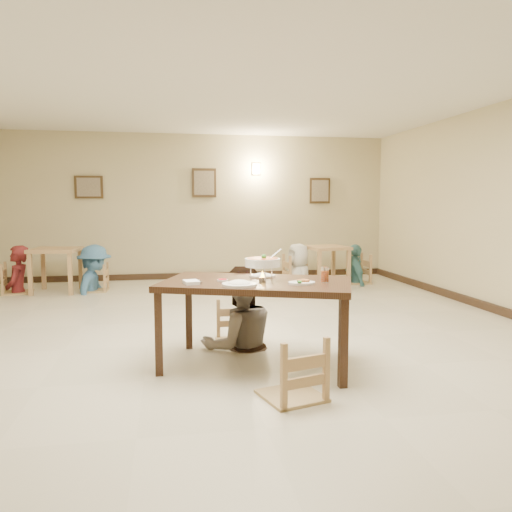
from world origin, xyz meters
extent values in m
plane|color=beige|center=(0.00, 0.00, 0.00)|extent=(10.00, 10.00, 0.00)
plane|color=silver|center=(0.00, 0.00, 3.00)|extent=(10.00, 10.00, 0.00)
plane|color=#BFB28A|center=(0.00, 5.00, 1.50)|extent=(10.00, 0.00, 10.00)
cube|color=black|center=(0.00, 4.97, 0.06)|extent=(8.00, 0.06, 0.12)
cube|color=#362616|center=(-2.20, 4.96, 1.90)|extent=(0.55, 0.03, 0.45)
cube|color=gray|center=(-2.20, 4.94, 1.90)|extent=(0.45, 0.01, 0.37)
cube|color=#362616|center=(0.10, 4.96, 2.00)|extent=(0.50, 0.03, 0.60)
cube|color=gray|center=(0.10, 4.94, 2.00)|extent=(0.41, 0.01, 0.49)
cube|color=#362616|center=(2.60, 4.96, 1.85)|extent=(0.45, 0.03, 0.55)
cube|color=gray|center=(2.60, 4.94, 1.85)|extent=(0.37, 0.01, 0.45)
cube|color=#FFD88C|center=(1.20, 4.96, 2.30)|extent=(0.16, 0.05, 0.22)
cube|color=#362114|center=(0.18, -0.86, 0.80)|extent=(2.02, 1.56, 0.06)
cube|color=#362114|center=(-0.76, -0.98, 0.39)|extent=(0.07, 0.07, 0.77)
cube|color=#362114|center=(0.80, -1.56, 0.39)|extent=(0.07, 0.07, 0.77)
cube|color=#362114|center=(-0.45, -0.16, 0.39)|extent=(0.07, 0.07, 0.77)
cube|color=#362114|center=(1.11, -0.73, 0.39)|extent=(0.07, 0.07, 0.77)
cube|color=tan|center=(0.07, -0.03, 0.40)|extent=(0.41, 0.41, 0.04)
cube|color=tan|center=(0.31, -1.70, 0.45)|extent=(0.46, 0.46, 0.05)
imported|color=gray|center=(0.11, -0.16, 0.89)|extent=(0.96, 0.80, 1.78)
torus|color=silver|center=(0.23, -0.88, 0.98)|extent=(0.26, 0.26, 0.01)
cylinder|color=silver|center=(0.23, -0.88, 0.85)|extent=(0.07, 0.07, 0.04)
cone|color=#FFA526|center=(0.23, -0.88, 0.90)|extent=(0.04, 0.04, 0.06)
cylinder|color=white|center=(0.23, -0.88, 1.01)|extent=(0.34, 0.34, 0.08)
cylinder|color=#A74E29|center=(0.23, -0.88, 1.05)|extent=(0.29, 0.29, 0.02)
sphere|color=#2D7223|center=(0.24, -0.89, 1.07)|extent=(0.05, 0.05, 0.05)
cylinder|color=silver|center=(0.36, -0.82, 1.08)|extent=(0.16, 0.10, 0.11)
cylinder|color=silver|center=(0.33, -0.82, 0.90)|extent=(0.01, 0.01, 0.15)
cylinder|color=silver|center=(0.12, -0.82, 0.90)|extent=(0.01, 0.01, 0.15)
cylinder|color=silver|center=(0.23, -1.00, 0.90)|extent=(0.01, 0.01, 0.15)
cylinder|color=white|center=(0.27, -0.62, 0.84)|extent=(0.27, 0.27, 0.02)
ellipsoid|color=white|center=(0.27, -0.62, 0.85)|extent=(0.18, 0.15, 0.06)
cylinder|color=white|center=(-0.03, -1.12, 0.85)|extent=(0.31, 0.31, 0.02)
ellipsoid|color=white|center=(-0.03, -1.12, 0.85)|extent=(0.21, 0.17, 0.07)
cylinder|color=white|center=(0.55, -1.12, 0.84)|extent=(0.25, 0.25, 0.02)
sphere|color=#2D7223|center=(0.51, -1.19, 0.87)|extent=(0.04, 0.04, 0.04)
cylinder|color=white|center=(-0.15, -0.83, 0.84)|extent=(0.11, 0.11, 0.02)
cylinder|color=#B50212|center=(-0.15, -0.83, 0.85)|extent=(0.08, 0.08, 0.01)
cube|color=white|center=(-0.45, -0.93, 0.85)|extent=(0.16, 0.19, 0.03)
cube|color=silver|center=(-0.40, -0.85, 0.84)|extent=(0.04, 0.18, 0.01)
cube|color=silver|center=(-0.36, -0.85, 0.84)|extent=(0.04, 0.18, 0.01)
cylinder|color=white|center=(0.80, -1.04, 0.91)|extent=(0.07, 0.07, 0.14)
cylinder|color=#E5520B|center=(0.80, -1.04, 0.89)|extent=(0.06, 0.06, 0.11)
cube|color=tan|center=(-2.62, 3.75, 0.76)|extent=(0.86, 0.86, 0.06)
cube|color=tan|center=(-2.99, 3.45, 0.36)|extent=(0.07, 0.07, 0.73)
cube|color=tan|center=(-2.32, 3.39, 0.36)|extent=(0.07, 0.07, 0.73)
cube|color=tan|center=(-2.92, 4.12, 0.36)|extent=(0.07, 0.07, 0.73)
cube|color=tan|center=(-2.26, 4.05, 0.36)|extent=(0.07, 0.07, 0.73)
cube|color=tan|center=(2.41, 3.83, 0.71)|extent=(0.85, 0.85, 0.06)
cube|color=tan|center=(2.15, 3.47, 0.34)|extent=(0.07, 0.07, 0.68)
cube|color=tan|center=(2.76, 3.57, 0.34)|extent=(0.07, 0.07, 0.68)
cube|color=tan|center=(2.05, 4.09, 0.34)|extent=(0.07, 0.07, 0.68)
cube|color=tan|center=(2.66, 4.18, 0.34)|extent=(0.07, 0.07, 0.68)
cube|color=tan|center=(-3.28, 3.75, 0.47)|extent=(0.48, 0.48, 0.05)
cube|color=tan|center=(-1.97, 3.72, 0.43)|extent=(0.44, 0.44, 0.05)
cube|color=tan|center=(1.83, 3.84, 0.50)|extent=(0.51, 0.51, 0.06)
cube|color=tan|center=(2.98, 3.79, 0.50)|extent=(0.51, 0.51, 0.06)
imported|color=maroon|center=(-3.28, 3.75, 0.84)|extent=(0.41, 0.62, 1.69)
imported|color=teal|center=(-1.97, 3.72, 0.84)|extent=(0.83, 1.19, 1.69)
imported|color=silver|center=(1.83, 3.84, 0.80)|extent=(0.66, 0.87, 1.60)
imported|color=teal|center=(2.98, 3.79, 0.78)|extent=(0.39, 0.91, 1.55)
camera|label=1|loc=(-0.65, -5.51, 1.57)|focal=35.00mm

